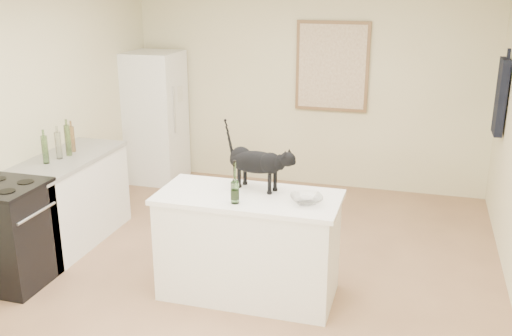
% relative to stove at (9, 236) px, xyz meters
% --- Properties ---
extents(floor, '(5.50, 5.50, 0.00)m').
position_rel_stove_xyz_m(floor, '(1.95, 0.60, -0.45)').
color(floor, '#A57957').
rests_on(floor, ground).
extents(wall_back, '(4.50, 0.00, 4.50)m').
position_rel_stove_xyz_m(wall_back, '(1.95, 3.35, 0.85)').
color(wall_back, beige).
rests_on(wall_back, ground).
extents(wall_front, '(4.50, 0.00, 4.50)m').
position_rel_stove_xyz_m(wall_front, '(1.95, -2.15, 0.85)').
color(wall_front, beige).
rests_on(wall_front, ground).
extents(wall_left, '(0.00, 5.50, 5.50)m').
position_rel_stove_xyz_m(wall_left, '(-0.30, 0.60, 0.85)').
color(wall_left, beige).
rests_on(wall_left, ground).
extents(island_base, '(1.44, 0.67, 0.86)m').
position_rel_stove_xyz_m(island_base, '(2.05, 0.40, -0.02)').
color(island_base, white).
rests_on(island_base, floor).
extents(island_top, '(1.50, 0.70, 0.04)m').
position_rel_stove_xyz_m(island_top, '(2.05, 0.40, 0.43)').
color(island_top, white).
rests_on(island_top, island_base).
extents(left_cabinets, '(0.60, 1.40, 0.86)m').
position_rel_stove_xyz_m(left_cabinets, '(0.00, 0.90, -0.02)').
color(left_cabinets, white).
rests_on(left_cabinets, floor).
extents(left_countertop, '(0.62, 1.44, 0.04)m').
position_rel_stove_xyz_m(left_countertop, '(0.00, 0.90, 0.43)').
color(left_countertop, gray).
rests_on(left_countertop, left_cabinets).
extents(stove, '(0.60, 0.60, 0.90)m').
position_rel_stove_xyz_m(stove, '(0.00, 0.00, 0.00)').
color(stove, black).
rests_on(stove, floor).
extents(fridge, '(0.68, 0.68, 1.70)m').
position_rel_stove_xyz_m(fridge, '(0.00, 2.95, 0.40)').
color(fridge, white).
rests_on(fridge, floor).
extents(artwork_frame, '(0.90, 0.03, 1.10)m').
position_rel_stove_xyz_m(artwork_frame, '(2.25, 3.32, 1.10)').
color(artwork_frame, brown).
rests_on(artwork_frame, wall_back).
extents(artwork_canvas, '(0.82, 0.00, 1.02)m').
position_rel_stove_xyz_m(artwork_canvas, '(2.25, 3.30, 1.10)').
color(artwork_canvas, beige).
rests_on(artwork_canvas, wall_back).
extents(hanging_garment, '(0.08, 0.34, 0.80)m').
position_rel_stove_xyz_m(hanging_garment, '(4.14, 2.65, 0.95)').
color(hanging_garment, black).
rests_on(hanging_garment, wall_right).
extents(black_cat, '(0.62, 0.34, 0.42)m').
position_rel_stove_xyz_m(black_cat, '(2.07, 0.56, 0.66)').
color(black_cat, black).
rests_on(black_cat, island_top).
extents(wine_bottle, '(0.08, 0.08, 0.31)m').
position_rel_stove_xyz_m(wine_bottle, '(2.00, 0.20, 0.60)').
color(wine_bottle, '#356126').
rests_on(wine_bottle, island_top).
extents(glass_bowl, '(0.33, 0.33, 0.06)m').
position_rel_stove_xyz_m(glass_bowl, '(2.54, 0.35, 0.48)').
color(glass_bowl, silver).
rests_on(glass_bowl, island_top).
extents(fridge_paper, '(0.04, 0.15, 0.19)m').
position_rel_stove_xyz_m(fridge_paper, '(0.34, 2.98, 0.72)').
color(fridge_paper, beige).
rests_on(fridge_paper, fridge).
extents(counter_bottle_cluster, '(0.12, 0.48, 0.31)m').
position_rel_stove_xyz_m(counter_bottle_cluster, '(-0.02, 0.90, 0.59)').
color(counter_bottle_cluster, brown).
rests_on(counter_bottle_cluster, left_countertop).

